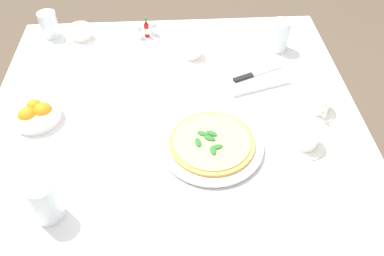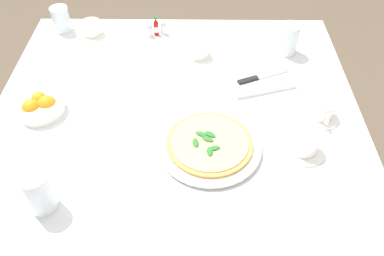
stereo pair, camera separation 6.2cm
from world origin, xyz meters
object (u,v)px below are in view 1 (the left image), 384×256
at_px(coffee_cup_center_back, 305,138).
at_px(salt_shaker, 153,29).
at_px(napkin_folded, 254,77).
at_px(citrus_bowl, 35,113).
at_px(pepper_shaker, 139,33).
at_px(water_glass_right_edge, 279,37).
at_px(dinner_knife, 255,74).
at_px(coffee_cup_far_right, 318,104).
at_px(coffee_cup_left_edge, 191,51).
at_px(hot_sauce_bottle, 146,29).
at_px(pizza_plate, 211,145).
at_px(coffee_cup_near_right, 80,33).
at_px(pizza, 211,142).
at_px(water_glass_near_left, 49,26).
at_px(water_glass_far_left, 44,203).

bearing_deg(coffee_cup_center_back, salt_shaker, 125.77).
distance_m(napkin_folded, citrus_bowl, 0.74).
bearing_deg(pepper_shaker, citrus_bowl, -124.54).
xyz_separation_m(water_glass_right_edge, citrus_bowl, (-0.85, -0.35, -0.02)).
bearing_deg(dinner_knife, coffee_cup_far_right, -68.08).
height_order(coffee_cup_left_edge, hot_sauce_bottle, hot_sauce_bottle).
height_order(pizza_plate, pepper_shaker, pepper_shaker).
xyz_separation_m(coffee_cup_near_right, napkin_folded, (0.64, -0.30, -0.02)).
xyz_separation_m(pizza, water_glass_near_left, (-0.59, 0.64, 0.02)).
bearing_deg(coffee_cup_near_right, napkin_folded, -24.65).
bearing_deg(coffee_cup_far_right, hot_sauce_bottle, 140.00).
distance_m(pizza, salt_shaker, 0.65).
bearing_deg(water_glass_right_edge, water_glass_far_left, -136.42).
xyz_separation_m(napkin_folded, pepper_shaker, (-0.41, 0.29, 0.02)).
xyz_separation_m(water_glass_near_left, citrus_bowl, (0.05, -0.49, -0.02)).
bearing_deg(coffee_cup_left_edge, pizza_plate, -85.72).
relative_size(pizza_plate, coffee_cup_left_edge, 2.36).
height_order(coffee_cup_left_edge, water_glass_near_left, water_glass_near_left).
bearing_deg(coffee_cup_center_back, pizza, 178.86).
distance_m(coffee_cup_left_edge, coffee_cup_far_right, 0.51).
xyz_separation_m(pizza_plate, citrus_bowl, (-0.54, 0.15, 0.02)).
bearing_deg(coffee_cup_near_right, water_glass_right_edge, -8.25).
bearing_deg(coffee_cup_center_back, pepper_shaker, 129.89).
bearing_deg(coffee_cup_center_back, water_glass_far_left, -164.29).
bearing_deg(hot_sauce_bottle, citrus_bowl, -126.28).
height_order(dinner_knife, salt_shaker, salt_shaker).
bearing_deg(water_glass_far_left, dinner_knife, 40.04).
height_order(hot_sauce_bottle, pepper_shaker, hot_sauce_bottle).
bearing_deg(pizza_plate, coffee_cup_left_edge, 94.28).
xyz_separation_m(coffee_cup_left_edge, coffee_cup_center_back, (0.31, -0.47, 0.00)).
xyz_separation_m(coffee_cup_center_back, pepper_shaker, (-0.51, 0.61, -0.01)).
bearing_deg(salt_shaker, water_glass_right_edge, -14.66).
bearing_deg(pepper_shaker, coffee_cup_near_right, 178.56).
bearing_deg(hot_sauce_bottle, salt_shaker, 19.65).
bearing_deg(napkin_folded, coffee_cup_near_right, 138.07).
bearing_deg(coffee_cup_left_edge, salt_shaker, 131.17).
height_order(pizza, coffee_cup_left_edge, coffee_cup_left_edge).
distance_m(dinner_knife, hot_sauce_bottle, 0.49).
xyz_separation_m(napkin_folded, citrus_bowl, (-0.72, -0.16, 0.02)).
bearing_deg(citrus_bowl, water_glass_right_edge, 22.27).
bearing_deg(pepper_shaker, coffee_cup_far_right, -38.04).
xyz_separation_m(pizza, coffee_cup_far_right, (0.36, 0.14, 0.00)).
distance_m(coffee_cup_far_right, pepper_shaker, 0.75).
relative_size(coffee_cup_near_right, dinner_knife, 0.70).
bearing_deg(citrus_bowl, napkin_folded, 12.62).
bearing_deg(salt_shaker, pizza, -74.31).
xyz_separation_m(coffee_cup_far_right, hot_sauce_bottle, (-0.56, 0.47, 0.01)).
distance_m(dinner_knife, salt_shaker, 0.47).
relative_size(water_glass_near_left, pepper_shaker, 1.78).
distance_m(napkin_folded, salt_shaker, 0.47).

